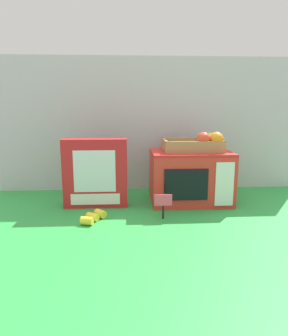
{
  "coord_description": "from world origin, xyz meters",
  "views": [
    {
      "loc": [
        -0.15,
        -1.37,
        0.45
      ],
      "look_at": [
        -0.06,
        0.02,
        0.17
      ],
      "focal_mm": 33.74,
      "sensor_mm": 36.0,
      "label": 1
    }
  ],
  "objects_px": {
    "food_groups_crate": "(197,144)",
    "cookie_set_box": "(95,173)",
    "loose_toy_banana": "(93,217)",
    "toy_microwave": "(190,177)",
    "price_sign": "(162,203)"
  },
  "relations": [
    {
      "from": "toy_microwave",
      "to": "price_sign",
      "type": "relative_size",
      "value": 3.61
    },
    {
      "from": "loose_toy_banana",
      "to": "toy_microwave",
      "type": "bearing_deg",
      "value": 28.29
    },
    {
      "from": "loose_toy_banana",
      "to": "price_sign",
      "type": "bearing_deg",
      "value": 1.83
    },
    {
      "from": "toy_microwave",
      "to": "food_groups_crate",
      "type": "distance_m",
      "value": 0.15
    },
    {
      "from": "price_sign",
      "to": "cookie_set_box",
      "type": "bearing_deg",
      "value": 146.48
    },
    {
      "from": "toy_microwave",
      "to": "cookie_set_box",
      "type": "xyz_separation_m",
      "value": [
        -0.43,
        -0.04,
        0.03
      ]
    },
    {
      "from": "toy_microwave",
      "to": "cookie_set_box",
      "type": "height_order",
      "value": "cookie_set_box"
    },
    {
      "from": "cookie_set_box",
      "to": "loose_toy_banana",
      "type": "relative_size",
      "value": 2.42
    },
    {
      "from": "toy_microwave",
      "to": "food_groups_crate",
      "type": "relative_size",
      "value": 1.34
    },
    {
      "from": "price_sign",
      "to": "loose_toy_banana",
      "type": "distance_m",
      "value": 0.28
    },
    {
      "from": "food_groups_crate",
      "to": "cookie_set_box",
      "type": "relative_size",
      "value": 0.89
    },
    {
      "from": "cookie_set_box",
      "to": "loose_toy_banana",
      "type": "xyz_separation_m",
      "value": [
        0.01,
        -0.19,
        -0.13
      ]
    },
    {
      "from": "toy_microwave",
      "to": "price_sign",
      "type": "bearing_deg",
      "value": -125.2
    },
    {
      "from": "food_groups_crate",
      "to": "loose_toy_banana",
      "type": "xyz_separation_m",
      "value": [
        -0.46,
        -0.23,
        -0.25
      ]
    },
    {
      "from": "food_groups_crate",
      "to": "loose_toy_banana",
      "type": "height_order",
      "value": "food_groups_crate"
    }
  ]
}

